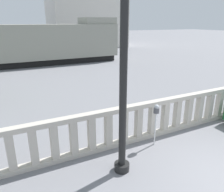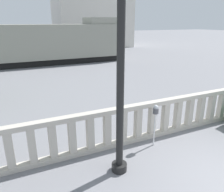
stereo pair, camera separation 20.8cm
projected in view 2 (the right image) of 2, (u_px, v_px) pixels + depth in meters
name	position (u px, v px, depth m)	size (l,w,h in m)	color
balustrade	(165.00, 117.00, 7.40)	(16.78, 0.24, 1.27)	#BCB5A8
lamppost	(121.00, 52.00, 4.74)	(0.40, 0.40, 6.29)	black
parking_meter	(156.00, 113.00, 6.55)	(0.17, 0.17, 1.35)	silver
train_near	(0.00, 45.00, 17.99)	(21.60, 2.94, 4.05)	black
building_block	(92.00, 0.00, 31.46)	(10.66, 6.71, 13.31)	beige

